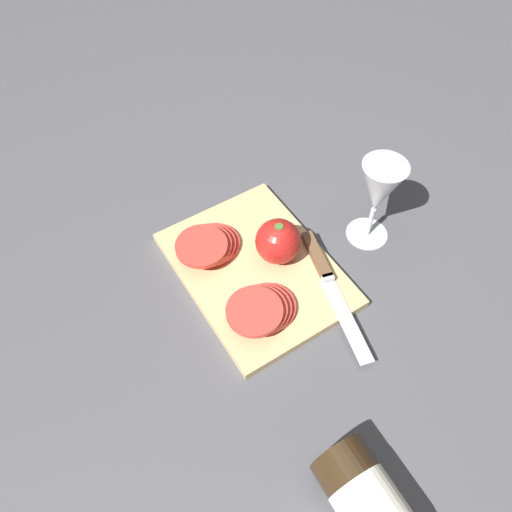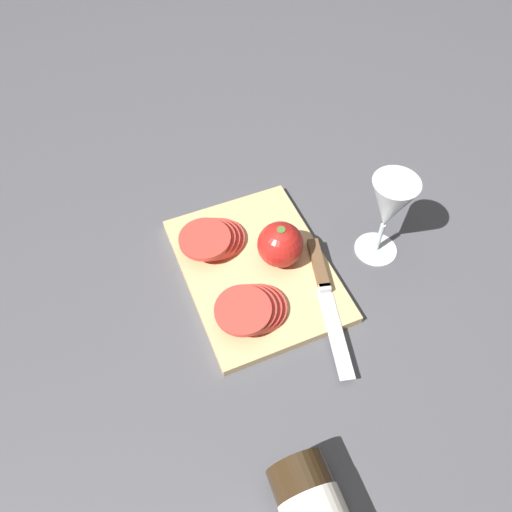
% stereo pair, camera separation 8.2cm
% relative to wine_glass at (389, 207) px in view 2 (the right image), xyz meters
% --- Properties ---
extents(ground_plane, '(3.00, 3.00, 0.00)m').
position_rel_wine_glass_xyz_m(ground_plane, '(0.05, 0.18, -0.11)').
color(ground_plane, '#4C4C51').
extents(cutting_board, '(0.32, 0.24, 0.02)m').
position_rel_wine_glass_xyz_m(cutting_board, '(0.04, 0.22, -0.10)').
color(cutting_board, tan).
rests_on(cutting_board, ground_plane).
extents(wine_glass, '(0.08, 0.08, 0.17)m').
position_rel_wine_glass_xyz_m(wine_glass, '(0.00, 0.00, 0.00)').
color(wine_glass, silver).
rests_on(wine_glass, ground_plane).
extents(whole_tomato, '(0.08, 0.08, 0.08)m').
position_rel_wine_glass_xyz_m(whole_tomato, '(0.04, 0.17, -0.06)').
color(whole_tomato, red).
rests_on(whole_tomato, cutting_board).
extents(knife, '(0.25, 0.09, 0.01)m').
position_rel_wine_glass_xyz_m(knife, '(-0.03, 0.13, -0.09)').
color(knife, silver).
rests_on(knife, cutting_board).
extents(tomato_slice_stack_near, '(0.10, 0.12, 0.03)m').
position_rel_wine_glass_xyz_m(tomato_slice_stack_near, '(0.11, 0.27, -0.08)').
color(tomato_slice_stack_near, '#D63D33').
rests_on(tomato_slice_stack_near, cutting_board).
extents(tomato_slice_stack_far, '(0.10, 0.12, 0.03)m').
position_rel_wine_glass_xyz_m(tomato_slice_stack_far, '(-0.05, 0.26, -0.08)').
color(tomato_slice_stack_far, '#D63D33').
rests_on(tomato_slice_stack_far, cutting_board).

